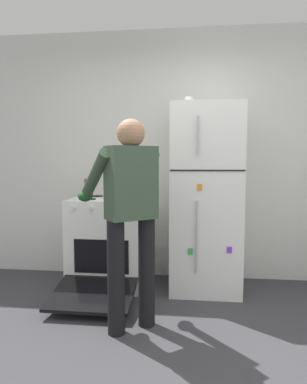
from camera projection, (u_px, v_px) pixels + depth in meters
The scene contains 8 objects.
ground at pixel (145, 383), 1.99m from camera, with size 8.00×8.00×0.00m, color #38383D.
kitchen_wall_back at pixel (169, 156), 3.79m from camera, with size 6.00×0.10×2.70m, color silver.
refrigerator at pixel (205, 199), 3.41m from camera, with size 0.68×0.72×1.83m.
stove_range at pixel (109, 242), 3.55m from camera, with size 0.76×1.22×0.92m.
person_cook at pixel (129, 205), 2.58m from camera, with size 0.70×0.75×1.60m.
red_pot at pixel (123, 193), 3.45m from camera, with size 0.34×0.24×0.11m.
coffee_mug at pixel (189, 102), 3.39m from camera, with size 0.11×0.08×0.10m.
pepper_mill at pixel (87, 187), 3.75m from camera, with size 0.05×0.05×0.18m, color brown.
Camera 1 is at (0.27, -1.86, 1.29)m, focal length 31.92 mm.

